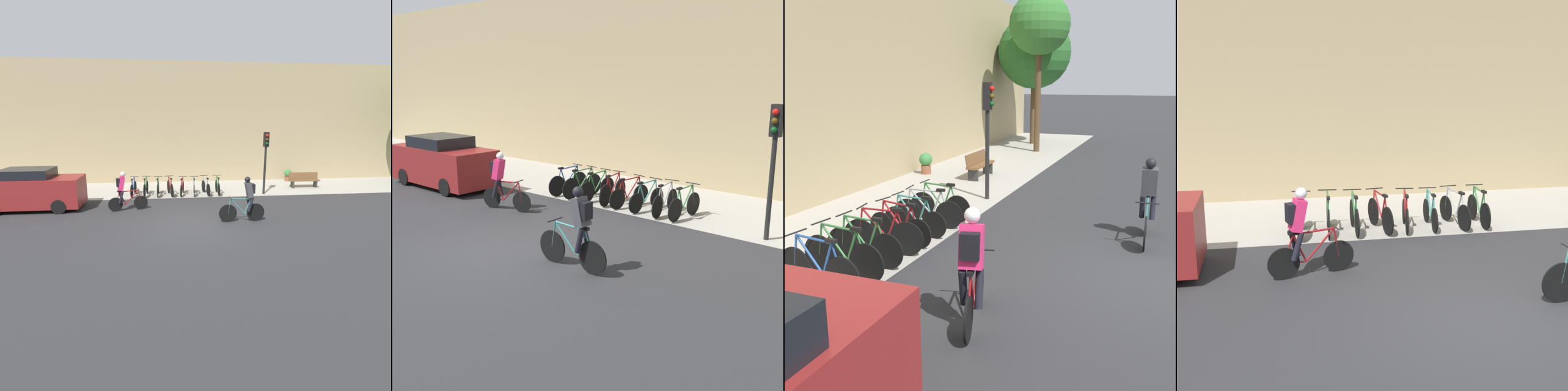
% 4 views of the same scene
% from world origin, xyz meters
% --- Properties ---
extents(ground, '(200.00, 200.00, 0.00)m').
position_xyz_m(ground, '(0.00, 0.00, 0.00)').
color(ground, '#2B2B2D').
extents(kerb_strip, '(44.00, 4.50, 0.01)m').
position_xyz_m(kerb_strip, '(0.00, 6.75, 0.00)').
color(kerb_strip, '#A39E93').
rests_on(kerb_strip, ground).
extents(cyclist_pink, '(1.70, 0.59, 1.75)m').
position_xyz_m(cyclist_pink, '(-2.81, 2.47, 0.95)').
color(cyclist_pink, black).
rests_on(cyclist_pink, ground).
extents(cyclist_grey, '(1.84, 0.46, 1.80)m').
position_xyz_m(cyclist_grey, '(2.16, 0.43, 0.95)').
color(cyclist_grey, black).
rests_on(cyclist_grey, ground).
extents(parked_bike_0, '(0.46, 1.72, 0.99)m').
position_xyz_m(parked_bike_0, '(-2.63, 5.24, 0.41)').
color(parked_bike_0, black).
rests_on(parked_bike_0, ground).
extents(parked_bike_1, '(0.46, 1.76, 0.99)m').
position_xyz_m(parked_bike_1, '(-1.99, 5.24, 0.42)').
color(parked_bike_1, black).
rests_on(parked_bike_1, ground).
extents(parked_bike_2, '(0.46, 1.68, 0.98)m').
position_xyz_m(parked_bike_2, '(-1.34, 5.24, 0.41)').
color(parked_bike_2, black).
rests_on(parked_bike_2, ground).
extents(parked_bike_3, '(0.46, 1.67, 0.98)m').
position_xyz_m(parked_bike_3, '(-0.69, 5.24, 0.41)').
color(parked_bike_3, black).
rests_on(parked_bike_3, ground).
extents(parked_bike_4, '(0.46, 1.62, 0.95)m').
position_xyz_m(parked_bike_4, '(-0.05, 5.24, 0.39)').
color(parked_bike_4, black).
rests_on(parked_bike_4, ground).
extents(parked_bike_5, '(0.46, 1.61, 0.94)m').
position_xyz_m(parked_bike_5, '(0.60, 5.24, 0.38)').
color(parked_bike_5, black).
rests_on(parked_bike_5, ground).
extents(parked_bike_6, '(0.46, 1.68, 0.97)m').
position_xyz_m(parked_bike_6, '(1.25, 5.24, 0.40)').
color(parked_bike_6, black).
rests_on(parked_bike_6, ground).
extents(parked_bike_7, '(0.46, 1.64, 0.97)m').
position_xyz_m(parked_bike_7, '(1.89, 5.24, 0.40)').
color(parked_bike_7, black).
rests_on(parked_bike_7, ground).
extents(traffic_light_pole, '(0.26, 0.30, 3.32)m').
position_xyz_m(traffic_light_pole, '(4.39, 4.92, 2.31)').
color(traffic_light_pole, black).
rests_on(traffic_light_pole, ground).
extents(bench, '(1.80, 0.44, 0.89)m').
position_xyz_m(bench, '(7.33, 6.33, 0.47)').
color(bench, brown).
rests_on(bench, ground).
extents(street_tree_0, '(2.80, 2.80, 7.26)m').
position_xyz_m(street_tree_0, '(14.22, 6.07, 5.80)').
color(street_tree_0, '#4C3823').
rests_on(street_tree_0, ground).
extents(street_tree_1, '(3.77, 3.77, 6.66)m').
position_xyz_m(street_tree_1, '(17.01, 7.04, 4.76)').
color(street_tree_1, '#4C3823').
rests_on(street_tree_1, ground).
extents(potted_plant, '(0.48, 0.48, 0.78)m').
position_xyz_m(potted_plant, '(7.18, 8.38, 0.44)').
color(potted_plant, brown).
rests_on(potted_plant, ground).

